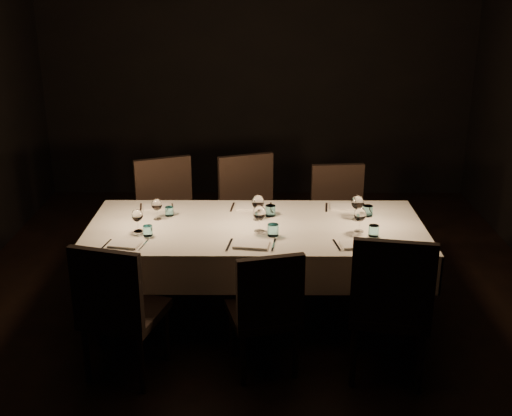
{
  "coord_description": "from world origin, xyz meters",
  "views": [
    {
      "loc": [
        0.02,
        -4.47,
        2.54
      ],
      "look_at": [
        0.0,
        0.0,
        0.9
      ],
      "focal_mm": 45.0,
      "sensor_mm": 36.0,
      "label": 1
    }
  ],
  "objects_px": {
    "dining_table": "(256,234)",
    "chair_near_left": "(118,306)",
    "chair_far_left": "(168,214)",
    "chair_far_center": "(251,211)",
    "chair_near_right": "(390,302)",
    "chair_near_center": "(266,307)",
    "chair_far_right": "(339,215)"
  },
  "relations": [
    {
      "from": "chair_near_left",
      "to": "chair_far_left",
      "type": "bearing_deg",
      "value": -78.1
    },
    {
      "from": "chair_far_right",
      "to": "chair_near_left",
      "type": "bearing_deg",
      "value": -139.2
    },
    {
      "from": "dining_table",
      "to": "chair_near_left",
      "type": "distance_m",
      "value": 1.23
    },
    {
      "from": "chair_far_center",
      "to": "chair_far_left",
      "type": "bearing_deg",
      "value": 168.15
    },
    {
      "from": "dining_table",
      "to": "chair_near_left",
      "type": "relative_size",
      "value": 2.56
    },
    {
      "from": "dining_table",
      "to": "chair_near_left",
      "type": "xyz_separation_m",
      "value": [
        -0.88,
        -0.85,
        -0.15
      ]
    },
    {
      "from": "chair_near_center",
      "to": "chair_far_center",
      "type": "bearing_deg",
      "value": -100.25
    },
    {
      "from": "chair_near_center",
      "to": "chair_far_left",
      "type": "xyz_separation_m",
      "value": [
        -0.84,
        1.53,
        0.06
      ]
    },
    {
      "from": "chair_far_left",
      "to": "chair_far_center",
      "type": "distance_m",
      "value": 0.72
    },
    {
      "from": "chair_far_right",
      "to": "chair_near_center",
      "type": "bearing_deg",
      "value": -117.53
    },
    {
      "from": "dining_table",
      "to": "chair_far_center",
      "type": "distance_m",
      "value": 0.85
    },
    {
      "from": "chair_near_center",
      "to": "chair_far_center",
      "type": "xyz_separation_m",
      "value": [
        -0.12,
        1.62,
        0.06
      ]
    },
    {
      "from": "chair_far_right",
      "to": "chair_near_right",
      "type": "bearing_deg",
      "value": -90.68
    },
    {
      "from": "chair_near_right",
      "to": "chair_far_left",
      "type": "xyz_separation_m",
      "value": [
        -1.63,
        1.58,
        -0.0
      ]
    },
    {
      "from": "chair_near_left",
      "to": "chair_far_right",
      "type": "height_order",
      "value": "chair_near_left"
    },
    {
      "from": "chair_far_left",
      "to": "chair_near_center",
      "type": "bearing_deg",
      "value": -82.93
    },
    {
      "from": "chair_near_right",
      "to": "chair_far_left",
      "type": "relative_size",
      "value": 1.01
    },
    {
      "from": "chair_near_left",
      "to": "chair_far_center",
      "type": "height_order",
      "value": "chair_far_center"
    },
    {
      "from": "chair_near_left",
      "to": "chair_near_center",
      "type": "height_order",
      "value": "chair_near_left"
    },
    {
      "from": "chair_near_right",
      "to": "chair_far_center",
      "type": "height_order",
      "value": "chair_near_right"
    },
    {
      "from": "chair_near_center",
      "to": "dining_table",
      "type": "bearing_deg",
      "value": -99.5
    },
    {
      "from": "chair_near_left",
      "to": "chair_near_center",
      "type": "xyz_separation_m",
      "value": [
        0.95,
        0.06,
        -0.04
      ]
    },
    {
      "from": "chair_far_right",
      "to": "chair_far_left",
      "type": "bearing_deg",
      "value": 177.71
    },
    {
      "from": "chair_near_right",
      "to": "chair_far_right",
      "type": "distance_m",
      "value": 1.67
    },
    {
      "from": "dining_table",
      "to": "chair_near_right",
      "type": "relative_size",
      "value": 2.4
    },
    {
      "from": "dining_table",
      "to": "chair_far_center",
      "type": "bearing_deg",
      "value": 93.58
    },
    {
      "from": "chair_near_center",
      "to": "chair_far_center",
      "type": "height_order",
      "value": "chair_far_center"
    },
    {
      "from": "dining_table",
      "to": "chair_near_left",
      "type": "height_order",
      "value": "chair_near_left"
    },
    {
      "from": "chair_near_left",
      "to": "chair_far_left",
      "type": "relative_size",
      "value": 0.94
    },
    {
      "from": "chair_near_right",
      "to": "chair_far_left",
      "type": "distance_m",
      "value": 2.27
    },
    {
      "from": "chair_near_right",
      "to": "chair_far_right",
      "type": "relative_size",
      "value": 1.08
    },
    {
      "from": "chair_far_left",
      "to": "chair_far_center",
      "type": "xyz_separation_m",
      "value": [
        0.72,
        0.1,
        0.0
      ]
    }
  ]
}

